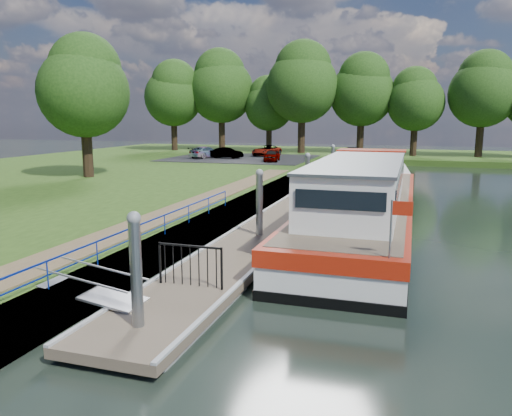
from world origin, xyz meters
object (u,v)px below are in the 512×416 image
(car_b, at_px, (227,153))
(car_d, at_px, (266,151))
(car_c, at_px, (206,152))
(pontoon, at_px, (287,218))
(barge, at_px, (365,203))
(car_a, at_px, (272,155))

(car_b, height_order, car_d, car_d)
(car_b, distance_m, car_c, 2.17)
(pontoon, height_order, barge, barge)
(pontoon, distance_m, car_b, 26.94)
(car_b, bearing_deg, car_c, 93.74)
(car_d, bearing_deg, pontoon, -59.03)
(car_b, relative_size, car_d, 0.81)
(car_c, xyz_separation_m, car_d, (5.07, 4.29, -0.01))
(car_b, distance_m, car_d, 5.11)
(barge, relative_size, car_a, 6.67)
(car_b, relative_size, car_c, 0.83)
(car_d, bearing_deg, car_c, -127.01)
(barge, relative_size, car_d, 5.35)
(car_a, bearing_deg, barge, -72.38)
(pontoon, distance_m, barge, 3.71)
(barge, xyz_separation_m, car_b, (-15.77, 23.93, 0.28))
(pontoon, relative_size, car_d, 7.58)
(car_c, height_order, car_d, car_c)
(pontoon, height_order, car_a, car_a)
(car_b, xyz_separation_m, car_c, (-2.17, -0.09, 0.03))
(barge, relative_size, car_b, 6.56)
(pontoon, xyz_separation_m, car_a, (-6.96, 22.11, 1.19))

